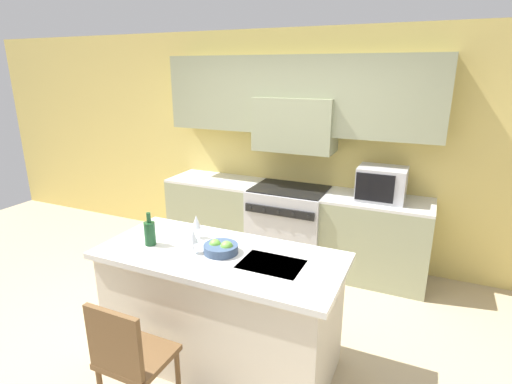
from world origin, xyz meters
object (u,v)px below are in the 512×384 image
object	(u,v)px
fruit_bowl	(221,248)
island_chair	(129,356)
wine_glass_far	(196,222)
wine_glass_near	(193,237)
range_stove	(289,226)
microwave	(382,184)
wine_bottle	(150,233)

from	to	relation	value
fruit_bowl	island_chair	bearing A→B (deg)	-106.92
wine_glass_far	wine_glass_near	bearing A→B (deg)	-62.54
range_stove	island_chair	bearing A→B (deg)	-92.66
microwave	wine_bottle	distance (m)	2.44
wine_glass_near	wine_glass_far	world-z (taller)	same
wine_glass_far	fruit_bowl	size ratio (longest dim) A/B	0.75
wine_bottle	fruit_bowl	size ratio (longest dim) A/B	1.02
wine_glass_near	wine_bottle	bearing A→B (deg)	-178.19
island_chair	wine_bottle	world-z (taller)	wine_bottle
wine_glass_far	range_stove	bearing A→B (deg)	83.18
wine_bottle	wine_glass_far	distance (m)	0.37
fruit_bowl	wine_glass_near	bearing A→B (deg)	-154.83
wine_glass_near	range_stove	bearing A→B (deg)	87.94
wine_bottle	wine_glass_near	bearing A→B (deg)	1.81
microwave	wine_glass_near	bearing A→B (deg)	-119.11
range_stove	wine_glass_near	distance (m)	2.02
microwave	wine_glass_near	distance (m)	2.22
range_stove	island_chair	size ratio (longest dim) A/B	1.02
island_chair	range_stove	bearing A→B (deg)	87.34
microwave	wine_bottle	xyz separation A→B (m)	(-1.47, -1.95, -0.06)
wine_bottle	range_stove	bearing A→B (deg)	76.74
range_stove	island_chair	distance (m)	2.62
range_stove	fruit_bowl	distance (m)	1.91
wine_glass_near	island_chair	bearing A→B (deg)	-94.34
microwave	fruit_bowl	distance (m)	2.06
wine_glass_far	fruit_bowl	xyz separation A→B (m)	(0.32, -0.16, -0.09)
microwave	island_chair	world-z (taller)	microwave
wine_glass_near	fruit_bowl	xyz separation A→B (m)	(0.19, 0.09, -0.09)
range_stove	wine_glass_far	distance (m)	1.79
microwave	wine_glass_near	world-z (taller)	microwave
island_chair	microwave	bearing A→B (deg)	66.74
range_stove	wine_glass_near	world-z (taller)	wine_glass_near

